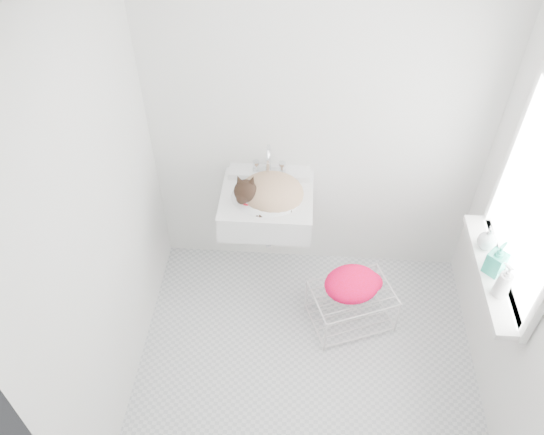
# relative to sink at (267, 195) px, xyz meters

# --- Properties ---
(floor) EXTENTS (2.20, 2.00, 0.02)m
(floor) POSITION_rel_sink_xyz_m (0.31, -0.74, -0.85)
(floor) COLOR silver
(floor) RESTS_ON ground
(back_wall) EXTENTS (2.20, 0.02, 2.50)m
(back_wall) POSITION_rel_sink_xyz_m (0.31, 0.26, 0.40)
(back_wall) COLOR silver
(back_wall) RESTS_ON ground
(left_wall) EXTENTS (0.02, 2.00, 2.50)m
(left_wall) POSITION_rel_sink_xyz_m (-0.79, -0.74, 0.40)
(left_wall) COLOR silver
(left_wall) RESTS_ON ground
(window_glass) EXTENTS (0.01, 0.80, 1.00)m
(window_glass) POSITION_rel_sink_xyz_m (1.39, -0.54, 0.50)
(window_glass) COLOR white
(window_glass) RESTS_ON right_wall
(window_frame) EXTENTS (0.04, 0.90, 1.10)m
(window_frame) POSITION_rel_sink_xyz_m (1.38, -0.54, 0.50)
(window_frame) COLOR white
(window_frame) RESTS_ON right_wall
(windowsill) EXTENTS (0.16, 0.88, 0.04)m
(windowsill) POSITION_rel_sink_xyz_m (1.32, -0.54, -0.02)
(windowsill) COLOR white
(windowsill) RESTS_ON right_wall
(sink) EXTENTS (0.60, 0.52, 0.24)m
(sink) POSITION_rel_sink_xyz_m (0.00, 0.00, 0.00)
(sink) COLOR white
(sink) RESTS_ON back_wall
(faucet) EXTENTS (0.22, 0.15, 0.22)m
(faucet) POSITION_rel_sink_xyz_m (0.00, 0.18, 0.14)
(faucet) COLOR silver
(faucet) RESTS_ON sink
(cat) EXTENTS (0.44, 0.36, 0.27)m
(cat) POSITION_rel_sink_xyz_m (0.01, -0.02, 0.04)
(cat) COLOR tan
(cat) RESTS_ON sink
(wire_rack) EXTENTS (0.62, 0.53, 0.31)m
(wire_rack) POSITION_rel_sink_xyz_m (0.60, -0.33, -0.70)
(wire_rack) COLOR silver
(wire_rack) RESTS_ON floor
(towel) EXTENTS (0.45, 0.38, 0.16)m
(towel) POSITION_rel_sink_xyz_m (0.58, -0.33, -0.51)
(towel) COLOR #D70004
(towel) RESTS_ON wire_rack
(bottle_a) EXTENTS (0.10, 0.10, 0.19)m
(bottle_a) POSITION_rel_sink_xyz_m (1.31, -0.72, 0.00)
(bottle_a) COLOR silver
(bottle_a) RESTS_ON windowsill
(bottle_b) EXTENTS (0.13, 0.13, 0.21)m
(bottle_b) POSITION_rel_sink_xyz_m (1.31, -0.55, 0.00)
(bottle_b) COLOR #1F8972
(bottle_b) RESTS_ON windowsill
(bottle_c) EXTENTS (0.11, 0.11, 0.15)m
(bottle_c) POSITION_rel_sink_xyz_m (1.31, -0.36, 0.00)
(bottle_c) COLOR silver
(bottle_c) RESTS_ON windowsill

